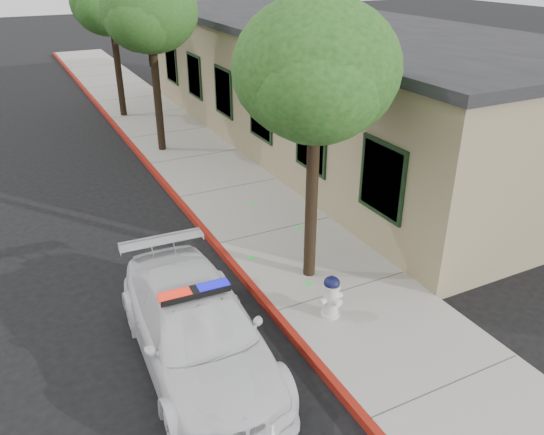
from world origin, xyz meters
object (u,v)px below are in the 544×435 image
Objects in this scene: street_tree_far at (112,5)px; police_car at (197,330)px; clapboard_building at (325,82)px; street_tree_near at (317,76)px; street_tree_mid at (150,16)px; fire_hydrant at (331,296)px.

police_car is at bearing -98.72° from street_tree_far.
street_tree_near is at bearing -123.32° from clapboard_building.
street_tree_mid is (-5.81, 1.25, 2.41)m from clapboard_building.
clapboard_building is at bearing -46.19° from street_tree_far.
police_car is at bearing 171.54° from fire_hydrant.
police_car is at bearing -103.31° from street_tree_mid.
police_car is 16.37m from street_tree_far.
clapboard_building is 3.59× the size of street_tree_mid.
street_tree_near is at bearing 67.18° from fire_hydrant.
street_tree_far is at bearing 91.58° from street_tree_mid.
clapboard_building is 24.21× the size of fire_hydrant.
street_tree_mid is at bearing 167.90° from clapboard_building.
fire_hydrant is at bearing -89.26° from street_tree_far.
street_tree_mid is at bearing 92.86° from street_tree_near.
street_tree_near is (3.02, 1.41, 3.65)m from police_car.
fire_hydrant is (2.62, -0.05, -0.11)m from police_car.
street_tree_mid reaches higher than clapboard_building.
street_tree_near is at bearing -87.14° from street_tree_mid.
street_tree_mid is at bearing -88.42° from street_tree_far.
clapboard_building is 4.29× the size of police_car.
police_car is at bearing -154.94° from street_tree_near.
street_tree_far is (-0.14, 4.96, -0.06)m from street_tree_mid.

